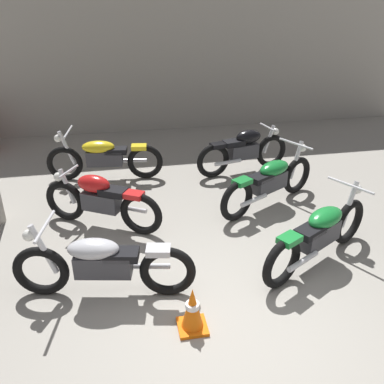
# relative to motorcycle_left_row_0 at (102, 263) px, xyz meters

# --- Properties ---
(ground_plane) EXTENTS (60.00, 60.00, 0.00)m
(ground_plane) POSITION_rel_motorcycle_left_row_0_xyz_m (1.34, -0.79, -0.45)
(ground_plane) COLOR gray
(back_wall) EXTENTS (12.75, 0.24, 3.60)m
(back_wall) POSITION_rel_motorcycle_left_row_0_xyz_m (1.34, 6.26, 1.35)
(back_wall) COLOR #9E998E
(back_wall) RESTS_ON ground
(motorcycle_left_row_0) EXTENTS (2.15, 0.72, 0.97)m
(motorcycle_left_row_0) POSITION_rel_motorcycle_left_row_0_xyz_m (0.00, 0.00, 0.00)
(motorcycle_left_row_0) COLOR black
(motorcycle_left_row_0) RESTS_ON ground
(motorcycle_left_row_1) EXTENTS (1.77, 1.07, 0.88)m
(motorcycle_left_row_1) POSITION_rel_motorcycle_left_row_0_xyz_m (-0.02, 1.61, 0.01)
(motorcycle_left_row_1) COLOR black
(motorcycle_left_row_1) RESTS_ON ground
(motorcycle_left_row_2) EXTENTS (2.17, 0.68, 0.97)m
(motorcycle_left_row_2) POSITION_rel_motorcycle_left_row_0_xyz_m (0.03, 3.36, 0.00)
(motorcycle_left_row_2) COLOR black
(motorcycle_left_row_2) RESTS_ON ground
(motorcycle_right_row_0) EXTENTS (1.93, 1.20, 0.97)m
(motorcycle_right_row_0) POSITION_rel_motorcycle_left_row_0_xyz_m (2.80, 0.14, 0.00)
(motorcycle_right_row_0) COLOR black
(motorcycle_right_row_0) RESTS_ON ground
(motorcycle_right_row_1) EXTENTS (1.95, 1.18, 0.97)m
(motorcycle_right_row_1) POSITION_rel_motorcycle_left_row_0_xyz_m (2.72, 1.79, 0.00)
(motorcycle_right_row_1) COLOR black
(motorcycle_right_row_1) RESTS_ON ground
(motorcycle_right_row_2) EXTENTS (1.94, 0.66, 0.88)m
(motorcycle_right_row_2) POSITION_rel_motorcycle_left_row_0_xyz_m (2.70, 3.21, 0.01)
(motorcycle_right_row_2) COLOR black
(motorcycle_right_row_2) RESTS_ON ground
(traffic_cone) EXTENTS (0.32, 0.32, 0.54)m
(traffic_cone) POSITION_rel_motorcycle_left_row_0_xyz_m (0.93, -0.76, -0.19)
(traffic_cone) COLOR orange
(traffic_cone) RESTS_ON ground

